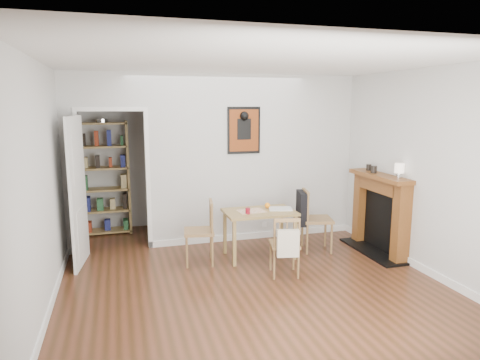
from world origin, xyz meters
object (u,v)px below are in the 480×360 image
object	(u,v)px
chair_right	(316,219)
chair_front	(285,245)
ceramic_jar_b	(369,167)
dining_table	(259,216)
ceramic_jar_a	(374,169)
bookshelf	(105,179)
mantel_lamp	(399,169)
notebook	(280,209)
red_glass	(248,211)
chair_left	(199,232)
fireplace	(381,211)
orange_fruit	(267,205)

from	to	relation	value
chair_right	chair_front	distance (m)	1.08
chair_right	chair_front	size ratio (longest dim) A/B	1.18
chair_front	ceramic_jar_b	size ratio (longest dim) A/B	8.34
dining_table	chair_right	bearing A→B (deg)	1.26
ceramic_jar_a	bookshelf	bearing A→B (deg)	152.55
dining_table	chair_front	bearing A→B (deg)	-82.61
mantel_lamp	notebook	bearing A→B (deg)	155.35
notebook	red_glass	bearing A→B (deg)	-167.60
chair_left	ceramic_jar_b	world-z (taller)	ceramic_jar_b
bookshelf	notebook	bearing A→B (deg)	-36.58
chair_left	fireplace	distance (m)	2.66
bookshelf	orange_fruit	distance (m)	2.82
orange_fruit	notebook	bearing A→B (deg)	-38.62
fireplace	orange_fruit	distance (m)	1.66
ceramic_jar_b	fireplace	bearing A→B (deg)	-89.43
chair_left	chair_front	distance (m)	1.19
notebook	ceramic_jar_b	xyz separation A→B (m)	(1.45, 0.07, 0.53)
ceramic_jar_b	orange_fruit	bearing A→B (deg)	178.22
bookshelf	mantel_lamp	bearing A→B (deg)	-32.46
bookshelf	chair_left	bearing A→B (deg)	-55.88
dining_table	notebook	size ratio (longest dim) A/B	3.04
mantel_lamp	ceramic_jar_b	size ratio (longest dim) A/B	2.18
ceramic_jar_b	ceramic_jar_a	bearing A→B (deg)	-106.88
dining_table	ceramic_jar_a	xyz separation A→B (m)	(1.69, -0.18, 0.62)
dining_table	fireplace	world-z (taller)	fireplace
red_glass	orange_fruit	xyz separation A→B (m)	(0.37, 0.24, -0.00)
dining_table	ceramic_jar_a	bearing A→B (deg)	-5.94
ceramic_jar_a	ceramic_jar_b	distance (m)	0.26
chair_left	chair_front	world-z (taller)	chair_left
chair_front	red_glass	bearing A→B (deg)	116.43
dining_table	orange_fruit	size ratio (longest dim) A/B	12.42
bookshelf	red_glass	bearing A→B (deg)	-45.24
chair_right	ceramic_jar_a	distance (m)	1.11
dining_table	ceramic_jar_b	bearing A→B (deg)	2.35
dining_table	mantel_lamp	distance (m)	2.00
chair_front	fireplace	world-z (taller)	fireplace
chair_left	chair_front	bearing A→B (deg)	-36.00
chair_right	notebook	world-z (taller)	chair_right
fireplace	mantel_lamp	world-z (taller)	mantel_lamp
chair_left	red_glass	size ratio (longest dim) A/B	10.57
notebook	ceramic_jar_a	xyz separation A→B (m)	(1.37, -0.18, 0.53)
chair_left	orange_fruit	bearing A→B (deg)	7.94
chair_left	chair_right	size ratio (longest dim) A/B	0.95
dining_table	chair_right	distance (m)	0.89
ceramic_jar_a	mantel_lamp	bearing A→B (deg)	-81.64
orange_fruit	chair_left	bearing A→B (deg)	-172.06
dining_table	red_glass	xyz separation A→B (m)	(-0.21, -0.11, 0.12)
chair_right	ceramic_jar_b	world-z (taller)	ceramic_jar_b
bookshelf	red_glass	xyz separation A→B (m)	(1.89, -1.91, -0.22)
fireplace	chair_front	bearing A→B (deg)	-165.36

